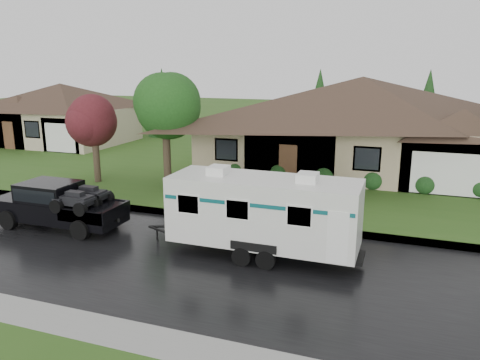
% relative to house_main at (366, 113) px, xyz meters
% --- Properties ---
extents(ground, '(140.00, 140.00, 0.00)m').
position_rel_house_main_xyz_m(ground, '(-2.29, -13.84, -3.59)').
color(ground, '#2F561B').
rests_on(ground, ground).
extents(road, '(140.00, 8.00, 0.01)m').
position_rel_house_main_xyz_m(road, '(-2.29, -15.84, -3.59)').
color(road, black).
rests_on(road, ground).
extents(curb, '(140.00, 0.50, 0.15)m').
position_rel_house_main_xyz_m(curb, '(-2.29, -11.59, -3.52)').
color(curb, gray).
rests_on(curb, ground).
extents(lawn, '(140.00, 26.00, 0.15)m').
position_rel_house_main_xyz_m(lawn, '(-2.29, 1.16, -3.52)').
color(lawn, '#2F561B').
rests_on(lawn, ground).
extents(house_main, '(19.44, 10.80, 6.90)m').
position_rel_house_main_xyz_m(house_main, '(0.00, 0.00, 0.00)').
color(house_main, tan).
rests_on(house_main, lawn).
extents(house_far, '(10.80, 8.64, 5.80)m').
position_rel_house_main_xyz_m(house_far, '(-24.07, 2.02, -0.62)').
color(house_far, tan).
rests_on(house_far, lawn).
extents(tree_left_green, '(3.63, 3.63, 6.01)m').
position_rel_house_main_xyz_m(tree_left_green, '(-9.55, -7.37, 0.73)').
color(tree_left_green, '#382B1E').
rests_on(tree_left_green, lawn).
extents(tree_red, '(2.92, 2.92, 4.83)m').
position_rel_house_main_xyz_m(tree_red, '(-13.47, -8.16, -0.09)').
color(tree_red, '#382B1E').
rests_on(tree_red, lawn).
extents(shrub_row, '(13.60, 1.00, 1.00)m').
position_rel_house_main_xyz_m(shrub_row, '(-0.29, -4.54, -2.94)').
color(shrub_row, '#143814').
rests_on(shrub_row, lawn).
extents(pickup_truck, '(5.52, 2.10, 1.84)m').
position_rel_house_main_xyz_m(pickup_truck, '(-10.76, -14.56, -2.61)').
color(pickup_truck, black).
rests_on(pickup_truck, ground).
extents(travel_trailer, '(6.80, 2.39, 3.05)m').
position_rel_house_main_xyz_m(travel_trailer, '(-1.96, -14.56, -1.97)').
color(travel_trailer, silver).
rests_on(travel_trailer, ground).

